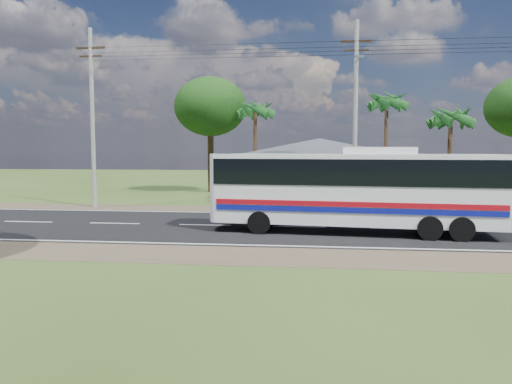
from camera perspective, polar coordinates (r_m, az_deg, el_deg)
ground at (r=23.47m, az=4.96°, el=-4.03°), size 120.00×120.00×0.00m
road at (r=23.47m, az=4.96°, el=-4.00°), size 120.00×16.00×0.03m
house at (r=36.18m, az=7.23°, el=3.33°), size 12.40×10.00×5.00m
utility_poles at (r=29.79m, az=10.65°, el=8.95°), size 32.80×2.22×11.00m
palm_near at (r=35.34m, az=21.37°, el=7.96°), size 2.80×2.80×6.70m
palm_mid at (r=39.18m, az=14.72°, el=9.94°), size 2.80×2.80×8.20m
palm_far at (r=39.56m, az=-0.10°, el=9.35°), size 2.80×2.80×7.70m
tree_behind_house at (r=42.22m, az=-5.24°, el=9.66°), size 6.00×6.00×9.61m
coach_bus at (r=21.94m, az=11.27°, el=0.88°), size 12.21×3.74×3.73m
motorcycle at (r=31.72m, az=22.71°, el=-1.11°), size 1.99×0.86×1.02m
person at (r=30.83m, az=21.74°, el=-0.50°), size 0.76×0.59×1.82m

